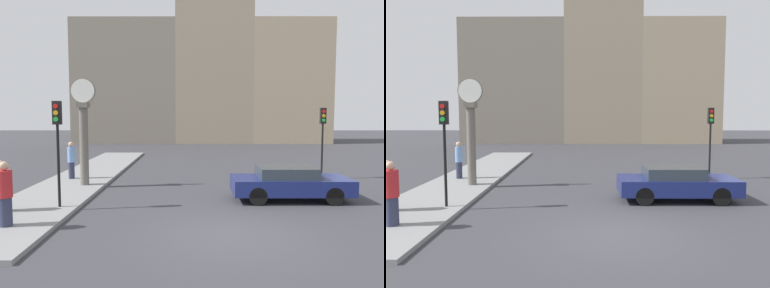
% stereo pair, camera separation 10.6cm
% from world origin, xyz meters
% --- Properties ---
extents(ground_plane, '(120.00, 120.00, 0.00)m').
position_xyz_m(ground_plane, '(0.00, 0.00, 0.00)').
color(ground_plane, '#38383D').
extents(sidewalk_corner, '(3.00, 21.45, 0.13)m').
position_xyz_m(sidewalk_corner, '(-6.32, 8.73, 0.06)').
color(sidewalk_corner, gray).
rests_on(sidewalk_corner, ground_plane).
extents(building_row, '(27.20, 5.00, 17.29)m').
position_xyz_m(building_row, '(0.12, 31.46, 7.25)').
color(building_row, gray).
rests_on(building_row, ground_plane).
extents(sedan_car, '(4.27, 1.84, 1.25)m').
position_xyz_m(sedan_car, '(2.54, 4.01, 0.65)').
color(sedan_car, navy).
rests_on(sedan_car, ground_plane).
extents(traffic_light_near, '(0.26, 0.24, 3.47)m').
position_xyz_m(traffic_light_near, '(-5.40, 2.51, 2.62)').
color(traffic_light_near, black).
rests_on(traffic_light_near, sidewalk_corner).
extents(traffic_light_far, '(0.26, 0.24, 3.46)m').
position_xyz_m(traffic_light_far, '(5.24, 8.35, 2.49)').
color(traffic_light_far, black).
rests_on(traffic_light_far, ground_plane).
extents(street_clock, '(1.07, 0.47, 4.56)m').
position_xyz_m(street_clock, '(-5.66, 6.32, 2.33)').
color(street_clock, '#666056').
rests_on(street_clock, sidewalk_corner).
extents(pedestrian_red_top, '(0.41, 0.41, 1.78)m').
position_xyz_m(pedestrian_red_top, '(-6.13, 0.40, 1.01)').
color(pedestrian_red_top, '#2D334C').
rests_on(pedestrian_red_top, sidewalk_corner).
extents(pedestrian_green_hoodie, '(0.42, 0.42, 1.61)m').
position_xyz_m(pedestrian_green_hoodie, '(-7.04, 1.95, 0.92)').
color(pedestrian_green_hoodie, '#2D334C').
rests_on(pedestrian_green_hoodie, sidewalk_corner).
extents(pedestrian_blue_stripe, '(0.33, 0.33, 1.74)m').
position_xyz_m(pedestrian_blue_stripe, '(-6.72, 7.84, 1.01)').
color(pedestrian_blue_stripe, '#2D334C').
rests_on(pedestrian_blue_stripe, sidewalk_corner).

